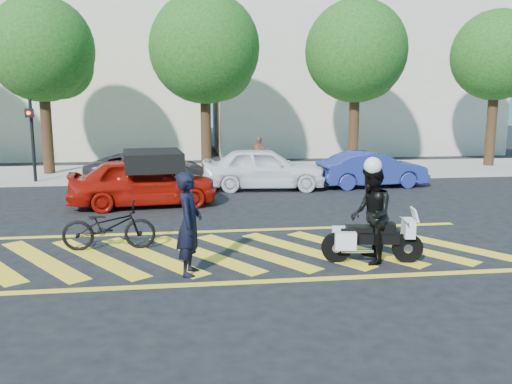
{
  "coord_description": "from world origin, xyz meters",
  "views": [
    {
      "loc": [
        -0.97,
        -11.19,
        3.34
      ],
      "look_at": [
        0.74,
        1.48,
        1.05
      ],
      "focal_mm": 38.0,
      "sensor_mm": 36.0,
      "label": 1
    }
  ],
  "objects": [
    {
      "name": "ground",
      "position": [
        0.0,
        0.0,
        0.0
      ],
      "size": [
        90.0,
        90.0,
        0.0
      ],
      "primitive_type": "plane",
      "color": "black",
      "rests_on": "ground"
    },
    {
      "name": "signal_pole",
      "position": [
        -6.5,
        9.74,
        1.92
      ],
      "size": [
        0.28,
        0.43,
        3.2
      ],
      "color": "black",
      "rests_on": "ground"
    },
    {
      "name": "parked_mid_left",
      "position": [
        -2.29,
        9.2,
        0.63
      ],
      "size": [
        4.74,
        2.61,
        1.26
      ],
      "primitive_type": "imported",
      "rotation": [
        0.0,
        0.0,
        1.45
      ],
      "color": "#232326",
      "rests_on": "ground"
    },
    {
      "name": "tree_right",
      "position": [
        6.63,
        12.06,
        5.05
      ],
      "size": [
        4.4,
        4.4,
        7.41
      ],
      "color": "black",
      "rests_on": "ground"
    },
    {
      "name": "officer_moto",
      "position": [
        2.72,
        -1.03,
        0.99
      ],
      "size": [
        0.89,
        1.07,
        1.98
      ],
      "primitive_type": "imported",
      "rotation": [
        0.0,
        0.0,
        -1.72
      ],
      "color": "black",
      "rests_on": "ground"
    },
    {
      "name": "building_left",
      "position": [
        -8.0,
        21.0,
        5.0
      ],
      "size": [
        16.0,
        8.0,
        10.0
      ],
      "primitive_type": "cube",
      "color": "beige",
      "rests_on": "ground"
    },
    {
      "name": "pedestrian_right",
      "position": [
        2.02,
        10.1,
        0.93
      ],
      "size": [
        0.95,
        0.89,
        1.57
      ],
      "primitive_type": "imported",
      "rotation": [
        0.0,
        0.0,
        2.44
      ],
      "color": "#905141",
      "rests_on": "sidewalk"
    },
    {
      "name": "tree_center",
      "position": [
        0.13,
        12.06,
        5.1
      ],
      "size": [
        4.6,
        4.6,
        7.56
      ],
      "color": "black",
      "rests_on": "ground"
    },
    {
      "name": "building_right",
      "position": [
        9.0,
        21.0,
        5.5
      ],
      "size": [
        16.0,
        8.0,
        11.0
      ],
      "primitive_type": "cube",
      "color": "beige",
      "rests_on": "ground"
    },
    {
      "name": "police_motorcycle",
      "position": [
        2.73,
        -1.03,
        0.49
      ],
      "size": [
        2.04,
        0.75,
        0.9
      ],
      "rotation": [
        0.0,
        0.0,
        -0.15
      ],
      "color": "black",
      "rests_on": "ground"
    },
    {
      "name": "tree_far_right",
      "position": [
        13.13,
        12.06,
        4.94
      ],
      "size": [
        4.0,
        4.0,
        7.1
      ],
      "color": "black",
      "rests_on": "ground"
    },
    {
      "name": "tree_left",
      "position": [
        -6.37,
        12.06,
        4.99
      ],
      "size": [
        4.2,
        4.2,
        7.26
      ],
      "color": "black",
      "rests_on": "ground"
    },
    {
      "name": "parked_mid_right",
      "position": [
        1.89,
        7.85,
        0.76
      ],
      "size": [
        4.6,
        2.24,
        1.51
      ],
      "primitive_type": "imported",
      "rotation": [
        0.0,
        0.0,
        1.47
      ],
      "color": "white",
      "rests_on": "ground"
    },
    {
      "name": "officer_bike",
      "position": [
        -0.89,
        -1.3,
        0.98
      ],
      "size": [
        0.59,
        0.79,
        1.96
      ],
      "primitive_type": "imported",
      "rotation": [
        0.0,
        0.0,
        1.39
      ],
      "color": "black",
      "rests_on": "ground"
    },
    {
      "name": "crosswalk",
      "position": [
        -0.04,
        0.0,
        0.0
      ],
      "size": [
        12.33,
        4.0,
        0.01
      ],
      "color": "yellow",
      "rests_on": "ground"
    },
    {
      "name": "parked_right",
      "position": [
        5.9,
        7.8,
        0.65
      ],
      "size": [
        4.07,
        1.69,
        1.31
      ],
      "primitive_type": "imported",
      "rotation": [
        0.0,
        0.0,
        1.65
      ],
      "color": "navy",
      "rests_on": "ground"
    },
    {
      "name": "bicycle",
      "position": [
        -2.62,
        0.62,
        0.52
      ],
      "size": [
        2.0,
        0.72,
        1.05
      ],
      "primitive_type": "imported",
      "rotation": [
        0.0,
        0.0,
        1.58
      ],
      "color": "black",
      "rests_on": "ground"
    },
    {
      "name": "sidewalk",
      "position": [
        0.0,
        12.0,
        0.07
      ],
      "size": [
        60.0,
        5.0,
        0.15
      ],
      "primitive_type": "cube",
      "color": "#9E998E",
      "rests_on": "ground"
    },
    {
      "name": "red_convertible",
      "position": [
        -2.2,
        5.35,
        0.75
      ],
      "size": [
        4.61,
        2.29,
        1.51
      ],
      "primitive_type": "imported",
      "rotation": [
        0.0,
        0.0,
        1.69
      ],
      "color": "#9B1007",
      "rests_on": "ground"
    }
  ]
}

